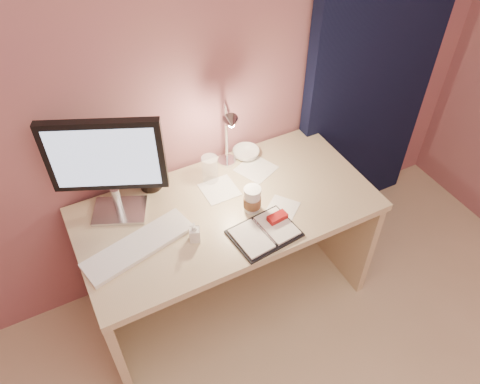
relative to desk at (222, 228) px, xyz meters
name	(u,v)px	position (x,y,z in m)	size (l,w,h in m)	color
room	(364,53)	(0.95, 0.24, 0.63)	(3.50, 3.50, 3.50)	#C6B28E
desk	(222,228)	(0.00, 0.00, 0.00)	(1.40, 0.70, 0.73)	#C6B38C
monitor	(107,161)	(-0.45, 0.12, 0.54)	(0.46, 0.26, 0.52)	silver
keyboard	(139,246)	(-0.45, -0.12, 0.24)	(0.49, 0.15, 0.02)	silver
planner	(266,231)	(0.08, -0.30, 0.24)	(0.31, 0.24, 0.04)	black
paper_a	(283,208)	(0.23, -0.20, 0.23)	(0.13, 0.13, 0.00)	white
paper_b	(219,190)	(0.02, 0.04, 0.23)	(0.16, 0.16, 0.00)	white
paper_c	(256,169)	(0.25, 0.10, 0.23)	(0.17, 0.17, 0.00)	white
coffee_cup	(252,200)	(0.10, -0.14, 0.29)	(0.08, 0.08, 0.13)	silver
clear_cup	(210,169)	(0.01, 0.13, 0.30)	(0.08, 0.08, 0.14)	white
bowl	(246,153)	(0.25, 0.21, 0.25)	(0.14, 0.14, 0.04)	silver
lotion_bottle	(195,232)	(-0.21, -0.19, 0.28)	(0.05, 0.05, 0.10)	silver
dark_jar	(149,175)	(-0.27, 0.22, 0.30)	(0.11, 0.11, 0.15)	black
desk_lamp	(241,132)	(0.17, 0.12, 0.48)	(0.14, 0.25, 0.40)	silver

